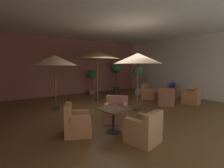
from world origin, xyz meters
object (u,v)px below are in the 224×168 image
(patio_umbrella_near_wall, at_px, (138,59))
(potted_tree_left_corner, at_px, (138,75))
(armchair_front_right_south, at_px, (77,123))
(iced_drink_cup, at_px, (170,88))
(armchair_front_right_east, at_px, (116,112))
(patio_umbrella_tall_red, at_px, (97,56))
(potted_tree_mid_left, at_px, (92,78))
(open_laptop, at_px, (171,88))
(cafe_table_front_left, at_px, (169,92))
(cafe_table_front_right, at_px, (113,114))
(potted_tree_mid_right, at_px, (116,71))
(armchair_front_right_north, at_px, (144,130))
(armchair_front_left_north, at_px, (192,97))
(patron_blue_shirt, at_px, (172,86))
(armchair_front_left_west, at_px, (167,99))
(armchair_front_left_east, at_px, (172,92))
(armchair_front_left_south, at_px, (149,93))
(patio_umbrella_center_beige, at_px, (54,61))

(patio_umbrella_near_wall, bearing_deg, potted_tree_left_corner, 45.24)
(armchair_front_right_south, relative_size, iced_drink_cup, 8.57)
(armchair_front_right_east, xyz_separation_m, patio_umbrella_tall_red, (1.31, 3.47, 2.16))
(patio_umbrella_tall_red, xyz_separation_m, potted_tree_mid_left, (0.75, 2.04, -1.40))
(armchair_front_right_south, relative_size, open_laptop, 2.64)
(cafe_table_front_left, xyz_separation_m, patio_umbrella_near_wall, (-2.81, -0.39, 1.71))
(cafe_table_front_right, bearing_deg, potted_tree_mid_right, 52.16)
(armchair_front_right_south, bearing_deg, armchair_front_right_east, 11.13)
(armchair_front_right_north, height_order, potted_tree_mid_right, potted_tree_mid_right)
(armchair_front_right_north, height_order, potted_tree_left_corner, potted_tree_left_corner)
(armchair_front_left_north, bearing_deg, potted_tree_mid_left, 114.82)
(patio_umbrella_near_wall, relative_size, potted_tree_left_corner, 1.28)
(potted_tree_mid_right, height_order, patron_blue_shirt, potted_tree_mid_right)
(armchair_front_right_south, xyz_separation_m, potted_tree_mid_left, (3.69, 5.83, 0.76))
(potted_tree_left_corner, height_order, patron_blue_shirt, potted_tree_left_corner)
(patron_blue_shirt, bearing_deg, armchair_front_right_east, -164.41)
(cafe_table_front_left, height_order, potted_tree_mid_left, potted_tree_mid_left)
(armchair_front_left_west, relative_size, armchair_front_right_south, 1.07)
(potted_tree_mid_right, xyz_separation_m, open_laptop, (0.30, -4.46, -0.78))
(armchair_front_left_east, height_order, potted_tree_left_corner, potted_tree_left_corner)
(patron_blue_shirt, distance_m, open_laptop, 1.15)
(potted_tree_mid_left, distance_m, patron_blue_shirt, 5.21)
(potted_tree_left_corner, xyz_separation_m, open_laptop, (-0.01, -2.52, -0.60))
(armchair_front_left_south, xyz_separation_m, potted_tree_left_corner, (0.52, 1.41, 1.02))
(potted_tree_left_corner, relative_size, potted_tree_mid_right, 0.90)
(armchair_front_left_south, height_order, open_laptop, open_laptop)
(armchair_front_left_west, xyz_separation_m, armchair_front_right_south, (-5.00, -0.72, -0.00))
(patron_blue_shirt, xyz_separation_m, iced_drink_cup, (-1.04, -0.55, 0.04))
(cafe_table_front_left, xyz_separation_m, iced_drink_cup, (-0.05, -0.04, 0.24))
(armchair_front_right_north, bearing_deg, iced_drink_cup, 29.44)
(cafe_table_front_right, distance_m, potted_tree_left_corner, 6.65)
(patio_umbrella_near_wall, xyz_separation_m, patron_blue_shirt, (3.80, 0.90, -1.50))
(armchair_front_right_east, xyz_separation_m, armchair_front_right_south, (-1.64, -0.32, 0.01))
(cafe_table_front_left, relative_size, potted_tree_mid_right, 0.33)
(armchair_front_right_east, bearing_deg, open_laptop, 11.80)
(armchair_front_left_west, distance_m, cafe_table_front_right, 4.24)
(armchair_front_right_north, xyz_separation_m, patio_umbrella_near_wall, (2.06, 2.37, 1.90))
(armchair_front_left_west, bearing_deg, cafe_table_front_left, 29.89)
(armchair_front_right_south, xyz_separation_m, potted_tree_mid_right, (5.71, 5.70, 1.21))
(armchair_front_left_south, distance_m, potted_tree_left_corner, 1.82)
(armchair_front_right_south, relative_size, potted_tree_mid_right, 0.44)
(patio_umbrella_center_beige, height_order, patio_umbrella_near_wall, patio_umbrella_near_wall)
(armchair_front_right_east, bearing_deg, armchair_front_right_north, -105.27)
(armchair_front_left_north, xyz_separation_m, patio_umbrella_tall_red, (-3.37, 3.61, 2.14))
(armchair_front_left_north, xyz_separation_m, potted_tree_mid_left, (-2.61, 5.65, 0.74))
(patio_umbrella_center_beige, relative_size, potted_tree_mid_left, 1.44)
(cafe_table_front_left, bearing_deg, armchair_front_left_east, 27.50)
(patio_umbrella_tall_red, distance_m, patron_blue_shirt, 4.85)
(patron_blue_shirt, bearing_deg, armchair_front_right_north, -150.82)
(armchair_front_right_north, relative_size, patio_umbrella_center_beige, 0.36)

